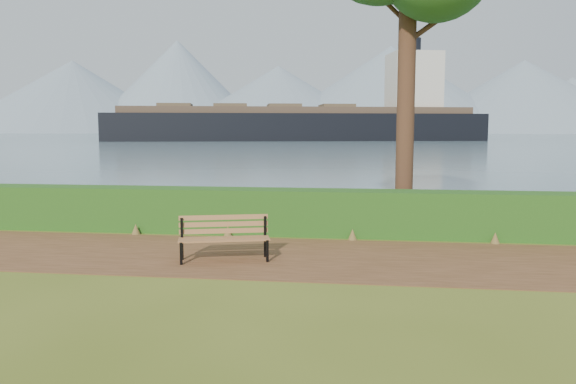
# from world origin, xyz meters

# --- Properties ---
(ground) EXTENTS (140.00, 140.00, 0.00)m
(ground) POSITION_xyz_m (0.00, 0.00, 0.00)
(ground) COLOR #50601B
(ground) RESTS_ON ground
(path) EXTENTS (40.00, 3.40, 0.01)m
(path) POSITION_xyz_m (0.00, 0.30, 0.01)
(path) COLOR #51341B
(path) RESTS_ON ground
(hedge) EXTENTS (32.00, 0.85, 1.00)m
(hedge) POSITION_xyz_m (0.00, 2.60, 0.50)
(hedge) COLOR #164D16
(hedge) RESTS_ON ground
(water) EXTENTS (700.00, 510.00, 0.00)m
(water) POSITION_xyz_m (0.00, 260.00, 0.01)
(water) COLOR #435F6B
(water) RESTS_ON ground
(mountains) EXTENTS (585.00, 190.00, 70.00)m
(mountains) POSITION_xyz_m (-9.17, 406.05, 27.70)
(mountains) COLOR slate
(mountains) RESTS_ON ground
(bench) EXTENTS (1.66, 0.88, 0.80)m
(bench) POSITION_xyz_m (-0.64, -0.10, 0.46)
(bench) COLOR black
(bench) RESTS_ON ground
(cargo_ship) EXTENTS (79.48, 30.66, 23.92)m
(cargo_ship) POSITION_xyz_m (-9.67, 109.41, 3.57)
(cargo_ship) COLOR black
(cargo_ship) RESTS_ON ground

